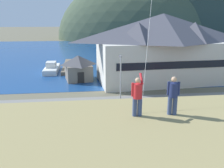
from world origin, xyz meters
name	(u,v)px	position (x,y,z in m)	size (l,w,h in m)	color
ground_plane	(104,158)	(0.00, 0.00, 0.00)	(600.00, 600.00, 0.00)	#66604C
parking_lot_pad	(100,129)	(0.00, 5.00, 0.05)	(40.00, 20.00, 0.10)	gray
bay_water	(87,53)	(0.00, 60.00, 0.01)	(360.00, 84.00, 0.03)	navy
far_hill_west_ridge	(142,38)	(31.25, 116.19, 0.00)	(90.37, 67.11, 66.22)	#3D4C38
far_hill_east_peak	(208,37)	(71.53, 120.20, 0.00)	(149.38, 68.21, 50.65)	#2D3D33
far_hill_center_saddle	(210,37)	(73.42, 120.66, 0.00)	(145.84, 68.35, 61.31)	#2D3D33
harbor_lodge	(162,46)	(11.75, 22.58, 6.02)	(22.77, 12.50, 11.27)	beige
storage_shed_waterside	(78,67)	(-2.23, 25.09, 2.27)	(5.35, 5.80, 4.36)	#756B5B
wharf_dock	(71,66)	(-4.06, 36.37, 0.35)	(3.20, 15.38, 0.70)	#70604C
moored_boat_wharfside	(52,68)	(-7.74, 32.55, 0.72)	(2.64, 8.23, 2.16)	silver
parked_car_mid_row_near	(180,107)	(9.10, 7.56, 1.06)	(4.28, 2.21, 1.82)	red
parked_car_front_row_silver	(164,141)	(4.81, 0.16, 1.06)	(4.25, 2.15, 1.82)	#9EA3A8
parked_car_mid_row_far	(131,113)	(3.29, 6.24, 1.06)	(4.26, 2.16, 1.82)	#236633
parked_car_lone_by_shed	(12,145)	(-7.10, 1.02, 1.06)	(4.31, 2.27, 1.82)	red
parked_car_mid_row_center	(54,114)	(-4.52, 6.87, 1.06)	(4.27, 2.19, 1.82)	slate
parked_car_front_row_red	(219,129)	(10.33, 1.68, 1.06)	(4.32, 2.30, 1.82)	black
parking_light_pole	(121,78)	(2.90, 10.56, 3.77)	(0.24, 0.78, 6.29)	#ADADB2
person_kite_flyer	(137,95)	(0.90, -6.91, 7.33)	(0.53, 0.65, 1.86)	#384770
person_companion	(173,94)	(2.49, -6.94, 7.31)	(0.54, 0.40, 1.74)	#384770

